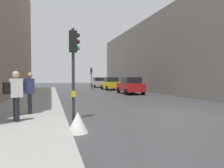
% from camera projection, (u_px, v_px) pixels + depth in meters
% --- Properties ---
extents(ground_plane, '(120.00, 120.00, 0.00)m').
position_uv_depth(ground_plane, '(178.00, 114.00, 9.54)').
color(ground_plane, '#38383A').
extents(sidewalk_kerb, '(3.46, 40.00, 0.16)m').
position_uv_depth(sidewalk_kerb, '(33.00, 102.00, 13.28)').
color(sidewalk_kerb, gray).
rests_on(sidewalk_kerb, ground).
extents(building_facade_right, '(12.00, 33.71, 8.80)m').
position_uv_depth(building_facade_right, '(183.00, 58.00, 27.00)').
color(building_facade_right, slate).
rests_on(building_facade_right, ground).
extents(traffic_light_far_median, '(0.24, 0.43, 3.24)m').
position_uv_depth(traffic_light_far_median, '(91.00, 74.00, 30.11)').
color(traffic_light_far_median, '#2D2D2D').
rests_on(traffic_light_far_median, ground).
extents(traffic_light_near_left, '(0.43, 0.24, 3.65)m').
position_uv_depth(traffic_light_near_left, '(74.00, 57.00, 8.02)').
color(traffic_light_near_left, '#2D2D2D').
rests_on(traffic_light_near_left, ground).
extents(car_red_sedan, '(2.16, 4.27, 1.76)m').
position_uv_depth(car_red_sedan, '(130.00, 86.00, 21.19)').
color(car_red_sedan, red).
rests_on(car_red_sedan, ground).
extents(car_yellow_taxi, '(2.04, 4.21, 1.76)m').
position_uv_depth(car_yellow_taxi, '(111.00, 84.00, 28.36)').
color(car_yellow_taxi, yellow).
rests_on(car_yellow_taxi, ground).
extents(car_silver_hatchback, '(2.03, 4.20, 1.76)m').
position_uv_depth(car_silver_hatchback, '(98.00, 82.00, 36.25)').
color(car_silver_hatchback, '#BCBCC1').
rests_on(car_silver_hatchback, ground).
extents(pedestrian_with_grey_backpack, '(0.63, 0.36, 1.77)m').
position_uv_depth(pedestrian_with_grey_backpack, '(28.00, 90.00, 8.59)').
color(pedestrian_with_grey_backpack, black).
rests_on(pedestrian_with_grey_backpack, sidewalk_kerb).
extents(pedestrian_with_black_backpack, '(0.66, 0.46, 1.77)m').
position_uv_depth(pedestrian_with_black_backpack, '(15.00, 93.00, 7.04)').
color(pedestrian_with_black_backpack, black).
rests_on(pedestrian_with_black_backpack, sidewalk_kerb).
extents(warning_sign_triangle, '(0.64, 0.64, 0.65)m').
position_uv_depth(warning_sign_triangle, '(78.00, 122.00, 6.20)').
color(warning_sign_triangle, silver).
rests_on(warning_sign_triangle, ground).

